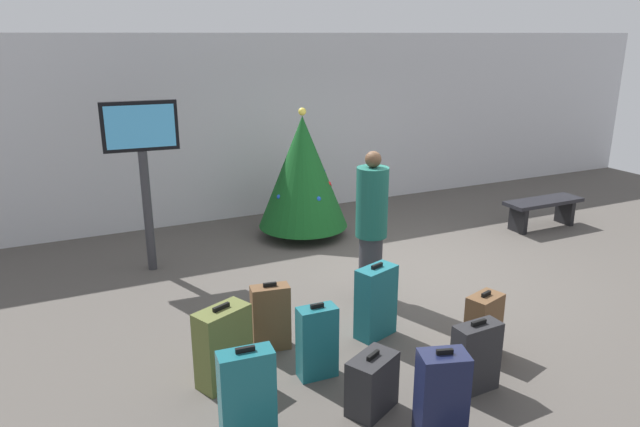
% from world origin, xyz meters
% --- Properties ---
extents(ground_plane, '(16.00, 16.00, 0.00)m').
position_xyz_m(ground_plane, '(0.00, 0.00, 0.00)').
color(ground_plane, '#514C47').
extents(back_wall, '(16.00, 0.20, 3.11)m').
position_xyz_m(back_wall, '(0.00, 3.50, 1.55)').
color(back_wall, silver).
rests_on(back_wall, ground_plane).
extents(holiday_tree, '(1.40, 1.40, 2.03)m').
position_xyz_m(holiday_tree, '(-0.67, 2.02, 1.04)').
color(holiday_tree, '#4C3319').
rests_on(holiday_tree, ground_plane).
extents(flight_info_kiosk, '(0.96, 0.16, 2.28)m').
position_xyz_m(flight_info_kiosk, '(-3.09, 1.64, 1.62)').
color(flight_info_kiosk, '#333338').
rests_on(flight_info_kiosk, ground_plane).
extents(waiting_bench, '(1.38, 0.44, 0.48)m').
position_xyz_m(waiting_bench, '(3.08, 0.69, 0.36)').
color(waiting_bench, black).
rests_on(waiting_bench, ground_plane).
extents(traveller_0, '(0.53, 0.53, 1.81)m').
position_xyz_m(traveller_0, '(-0.83, -0.39, 0.95)').
color(traveller_0, '#333338').
rests_on(traveller_0, ground_plane).
extents(suitcase_0, '(0.42, 0.32, 0.67)m').
position_xyz_m(suitcase_0, '(-0.47, -2.03, 0.31)').
color(suitcase_0, brown).
rests_on(suitcase_0, ground_plane).
extents(suitcase_1, '(0.45, 0.23, 0.82)m').
position_xyz_m(suitcase_1, '(-3.03, -2.28, 0.39)').
color(suitcase_1, '#19606B').
rests_on(suitcase_1, ground_plane).
extents(suitcase_2, '(0.56, 0.43, 0.79)m').
position_xyz_m(suitcase_2, '(-2.97, -1.43, 0.37)').
color(suitcase_2, '#59602D').
rests_on(suitcase_2, ground_plane).
extents(suitcase_3, '(0.41, 0.24, 0.73)m').
position_xyz_m(suitcase_3, '(-2.36, -1.03, 0.34)').
color(suitcase_3, brown).
rests_on(suitcase_3, ground_plane).
extents(suitcase_4, '(0.44, 0.35, 0.78)m').
position_xyz_m(suitcase_4, '(-1.64, -2.90, 0.37)').
color(suitcase_4, '#141938').
rests_on(suitcase_4, ground_plane).
extents(suitcase_5, '(0.52, 0.44, 0.55)m').
position_xyz_m(suitcase_5, '(-1.95, -2.37, 0.25)').
color(suitcase_5, '#232326').
rests_on(suitcase_5, ground_plane).
extents(suitcase_6, '(0.45, 0.21, 0.69)m').
position_xyz_m(suitcase_6, '(-0.97, -2.50, 0.33)').
color(suitcase_6, '#232326').
rests_on(suitcase_6, ground_plane).
extents(suitcase_7, '(0.49, 0.36, 0.82)m').
position_xyz_m(suitcase_7, '(-1.27, -1.26, 0.39)').
color(suitcase_7, '#19606B').
rests_on(suitcase_7, ground_plane).
extents(suitcase_8, '(0.37, 0.20, 0.75)m').
position_xyz_m(suitcase_8, '(-2.15, -1.69, 0.35)').
color(suitcase_8, '#19606B').
rests_on(suitcase_8, ground_plane).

